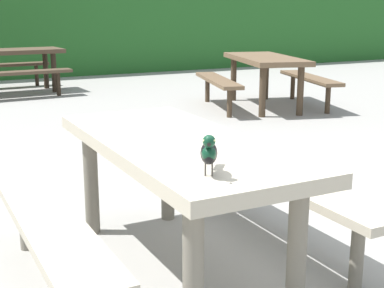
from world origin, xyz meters
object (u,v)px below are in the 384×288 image
(picnic_table_foreground, at_px, (177,172))
(picnic_table_mid_left, at_px, (8,60))
(bird_grackle, at_px, (209,152))
(picnic_table_mid_right, at_px, (265,69))

(picnic_table_foreground, bearing_deg, picnic_table_mid_left, 87.59)
(bird_grackle, bearing_deg, picnic_table_foreground, 75.30)
(picnic_table_foreground, relative_size, picnic_table_mid_right, 0.86)
(picnic_table_mid_left, bearing_deg, picnic_table_mid_right, -45.88)
(bird_grackle, xyz_separation_m, picnic_table_mid_right, (3.54, 4.72, -0.29))
(picnic_table_mid_right, bearing_deg, picnic_table_foreground, -129.69)
(picnic_table_foreground, height_order, bird_grackle, bird_grackle)
(picnic_table_mid_right, bearing_deg, bird_grackle, -126.89)
(picnic_table_foreground, height_order, picnic_table_mid_right, same)
(bird_grackle, bearing_deg, picnic_table_mid_left, 86.54)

